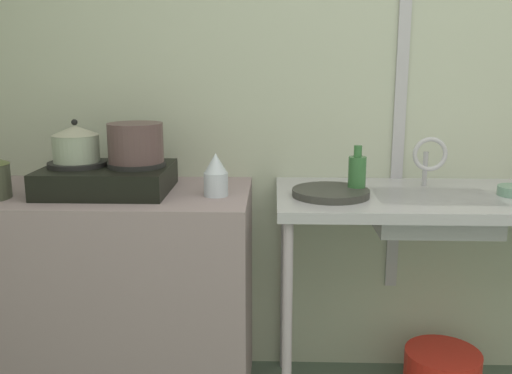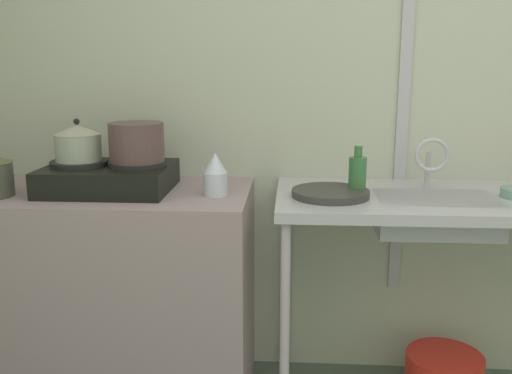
{
  "view_description": "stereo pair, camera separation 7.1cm",
  "coord_description": "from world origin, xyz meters",
  "views": [
    {
      "loc": [
        -0.66,
        -0.67,
        1.4
      ],
      "look_at": [
        -0.73,
        1.49,
        0.92
      ],
      "focal_mm": 39.85,
      "sensor_mm": 36.0,
      "label": 1
    },
    {
      "loc": [
        -0.59,
        -0.67,
        1.4
      ],
      "look_at": [
        -0.73,
        1.49,
        0.92
      ],
      "focal_mm": 39.85,
      "sensor_mm": 36.0,
      "label": 2
    }
  ],
  "objects": [
    {
      "name": "counter_sink",
      "position": [
        0.16,
        1.49,
        0.83
      ],
      "size": [
        1.62,
        0.6,
        0.9
      ],
      "color": "#AEABB4",
      "rests_on": "ground"
    },
    {
      "name": "wall_back",
      "position": [
        0.0,
        1.84,
        1.33
      ],
      "size": [
        4.82,
        0.1,
        2.65
      ],
      "primitive_type": "cube",
      "color": "#B1B7A1",
      "rests_on": "ground"
    },
    {
      "name": "sink_basin",
      "position": [
        -0.05,
        1.45,
        0.83
      ],
      "size": [
        0.45,
        0.3,
        0.13
      ],
      "primitive_type": "cube",
      "color": "#AEABB4",
      "rests_on": "counter_sink"
    },
    {
      "name": "pot_on_left_burner",
      "position": [
        -1.43,
        1.49,
        1.09
      ],
      "size": [
        0.18,
        0.18,
        0.17
      ],
      "color": "#95A18B",
      "rests_on": "stove"
    },
    {
      "name": "wall_metal_strip",
      "position": [
        -0.13,
        1.78,
        1.46
      ],
      "size": [
        0.05,
        0.01,
        2.12
      ],
      "primitive_type": "cube",
      "color": "#AEABB4"
    },
    {
      "name": "counter_concrete",
      "position": [
        -1.34,
        1.49,
        0.45
      ],
      "size": [
        1.16,
        0.6,
        0.9
      ],
      "primitive_type": "cube",
      "color": "gray",
      "rests_on": "ground"
    },
    {
      "name": "bottle_by_sink",
      "position": [
        -0.34,
        1.48,
        0.98
      ],
      "size": [
        0.07,
        0.07,
        0.19
      ],
      "color": "#326736",
      "rests_on": "counter_sink"
    },
    {
      "name": "pot_on_right_burner",
      "position": [
        -1.2,
        1.49,
        1.09
      ],
      "size": [
        0.21,
        0.21,
        0.15
      ],
      "color": "#523C3C",
      "rests_on": "stove"
    },
    {
      "name": "faucet",
      "position": [
        -0.04,
        1.58,
        1.03
      ],
      "size": [
        0.14,
        0.08,
        0.21
      ],
      "color": "#AEABB4",
      "rests_on": "counter_sink"
    },
    {
      "name": "stove",
      "position": [
        -1.32,
        1.49,
        0.95
      ],
      "size": [
        0.49,
        0.39,
        0.12
      ],
      "color": "black",
      "rests_on": "counter_concrete"
    },
    {
      "name": "percolator",
      "position": [
        -0.88,
        1.43,
        0.98
      ],
      "size": [
        0.09,
        0.09,
        0.16
      ],
      "color": "silver",
      "rests_on": "counter_concrete"
    },
    {
      "name": "frying_pan",
      "position": [
        -0.45,
        1.44,
        0.91
      ],
      "size": [
        0.29,
        0.29,
        0.03
      ],
      "primitive_type": "cylinder",
      "color": "#33332F",
      "rests_on": "counter_sink"
    }
  ]
}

